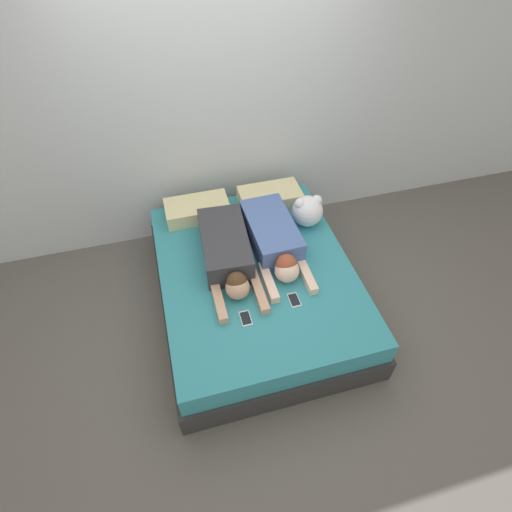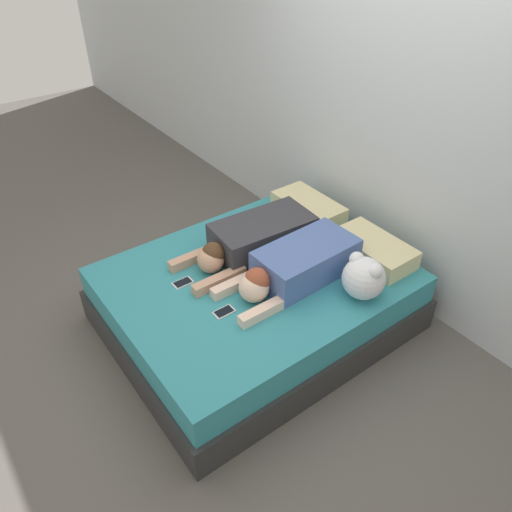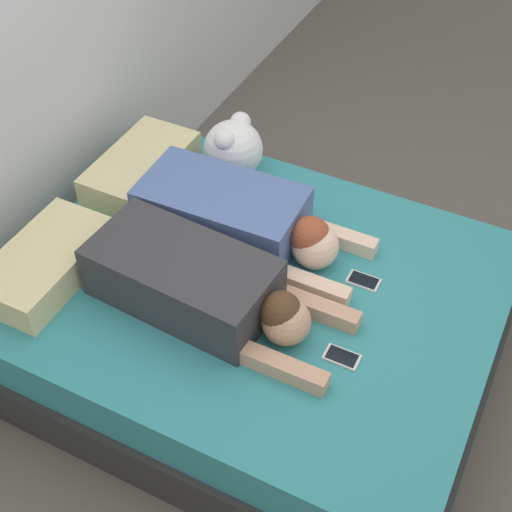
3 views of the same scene
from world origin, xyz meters
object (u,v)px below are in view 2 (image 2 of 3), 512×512
object	(u,v)px
person_right	(295,266)
plush_toy	(364,277)
person_left	(254,239)
cell_phone_right	(224,312)
pillow_head_left	(308,208)
bed	(256,299)
pillow_head_right	(374,249)
cell_phone_left	(183,283)

from	to	relation	value
person_right	plush_toy	bearing A→B (deg)	32.24
person_left	cell_phone_right	distance (m)	0.68
cell_phone_right	plush_toy	xyz separation A→B (m)	(0.40, 0.82, 0.14)
cell_phone_right	person_right	bearing A→B (deg)	89.05
pillow_head_left	person_right	distance (m)	0.84
person_left	person_right	bearing A→B (deg)	5.69
bed	pillow_head_right	world-z (taller)	pillow_head_right
pillow_head_left	plush_toy	xyz separation A→B (m)	(0.95, -0.37, 0.08)
person_left	cell_phone_left	size ratio (longest dim) A/B	7.92
pillow_head_right	plush_toy	xyz separation A→B (m)	(0.24, -0.37, 0.08)
plush_toy	cell_phone_left	bearing A→B (deg)	-132.17
person_right	plush_toy	world-z (taller)	plush_toy
cell_phone_left	plush_toy	distance (m)	1.21
pillow_head_left	person_left	size ratio (longest dim) A/B	0.55
cell_phone_left	cell_phone_right	bearing A→B (deg)	9.22
bed	pillow_head_right	bearing A→B (deg)	65.84
bed	person_right	bearing A→B (deg)	40.22
plush_toy	pillow_head_right	bearing A→B (deg)	123.22
pillow_head_left	person_left	distance (m)	0.67
person_left	person_right	size ratio (longest dim) A/B	1.05
bed	cell_phone_right	bearing A→B (deg)	-63.54
bed	pillow_head_right	xyz separation A→B (m)	(0.36, 0.79, 0.31)
bed	pillow_head_left	bearing A→B (deg)	114.16
pillow_head_left	person_left	bearing A→B (deg)	-77.68
cell_phone_right	person_left	bearing A→B (deg)	127.50
pillow_head_left	bed	bearing A→B (deg)	-65.84
person_left	plush_toy	world-z (taller)	plush_toy
person_left	pillow_head_left	bearing A→B (deg)	102.32
person_left	plush_toy	bearing A→B (deg)	19.52
person_left	plush_toy	size ratio (longest dim) A/B	3.60
bed	plush_toy	xyz separation A→B (m)	(0.60, 0.42, 0.39)
bed	pillow_head_left	size ratio (longest dim) A/B	3.44
pillow_head_left	pillow_head_right	bearing A→B (deg)	0.00
pillow_head_right	pillow_head_left	bearing A→B (deg)	180.00
person_left	cell_phone_left	bearing A→B (deg)	-89.60
person_right	cell_phone_right	bearing A→B (deg)	-90.95
pillow_head_right	plush_toy	distance (m)	0.45
person_right	cell_phone_right	distance (m)	0.59
plush_toy	cell_phone_right	bearing A→B (deg)	-115.82
pillow_head_right	cell_phone_right	world-z (taller)	pillow_head_right
bed	pillow_head_left	xyz separation A→B (m)	(-0.36, 0.79, 0.31)
pillow_head_right	cell_phone_left	world-z (taller)	pillow_head_right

